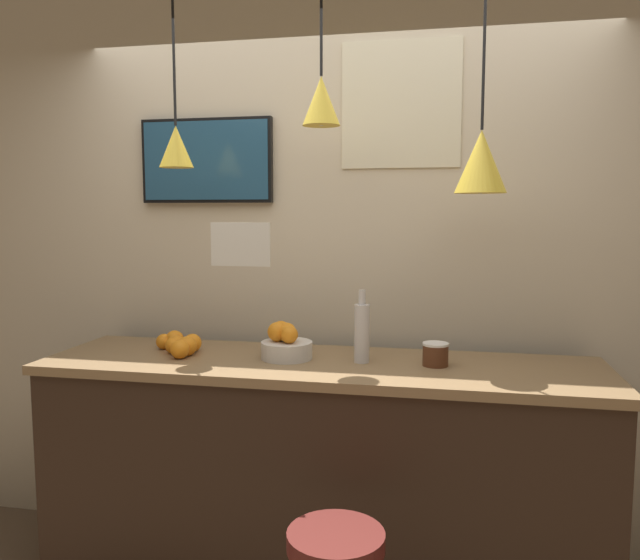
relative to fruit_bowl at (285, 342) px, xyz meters
name	(u,v)px	position (x,y,z in m)	size (l,w,h in m)	color
back_wall	(338,258)	(0.16, 0.41, 0.34)	(8.00, 0.06, 2.90)	beige
service_counter	(320,477)	(0.16, -0.02, -0.59)	(2.40, 0.65, 1.04)	black
fruit_bowl	(285,342)	(0.00, 0.00, 0.00)	(0.22, 0.22, 0.16)	beige
orange_pile	(179,345)	(-0.49, 0.00, -0.03)	(0.24, 0.26, 0.09)	orange
juice_bottle	(362,332)	(0.34, 0.00, 0.06)	(0.07, 0.07, 0.31)	silver
spread_jar	(435,354)	(0.64, 0.00, -0.02)	(0.11, 0.11, 0.10)	#562D19
pendant_lamp_left	(176,144)	(-0.49, 0.00, 0.86)	(0.15, 0.15, 0.93)	black
pendant_lamp_middle	(321,100)	(0.16, 0.00, 1.03)	(0.16, 0.16, 0.77)	black
pendant_lamp_right	(481,160)	(0.81, 0.00, 0.77)	(0.21, 0.21, 1.05)	black
mounted_tv	(206,161)	(-0.49, 0.36, 0.82)	(0.67, 0.04, 0.41)	black
hanging_menu_board	(240,244)	(-0.11, -0.27, 0.44)	(0.24, 0.01, 0.17)	silver
wall_poster	(401,104)	(0.46, 0.38, 1.06)	(0.55, 0.01, 0.58)	beige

